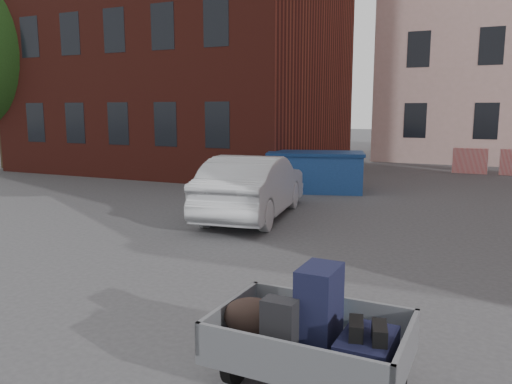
% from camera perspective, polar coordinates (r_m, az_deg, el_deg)
% --- Properties ---
extents(ground, '(120.00, 120.00, 0.00)m').
position_cam_1_polar(ground, '(7.35, 0.37, -10.39)').
color(ground, '#38383A').
rests_on(ground, ground).
extents(building_brick, '(12.00, 10.00, 14.00)m').
position_cam_1_polar(building_brick, '(23.08, -7.63, 20.57)').
color(building_brick, '#591E16').
rests_on(building_brick, ground).
extents(far_building, '(6.00, 6.00, 8.00)m').
position_cam_1_polar(far_building, '(36.38, -15.02, 11.44)').
color(far_building, maroon).
rests_on(far_building, ground).
extents(trailer, '(1.64, 1.83, 1.20)m').
position_cam_1_polar(trailer, '(4.40, 6.15, -15.93)').
color(trailer, black).
rests_on(trailer, ground).
extents(dumpster, '(3.20, 2.23, 1.22)m').
position_cam_1_polar(dumpster, '(15.44, 6.78, 2.34)').
color(dumpster, navy).
rests_on(dumpster, ground).
extents(silver_car, '(2.12, 4.57, 1.45)m').
position_cam_1_polar(silver_car, '(11.64, -0.33, 0.68)').
color(silver_car, '#B8BBC0').
rests_on(silver_car, ground).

